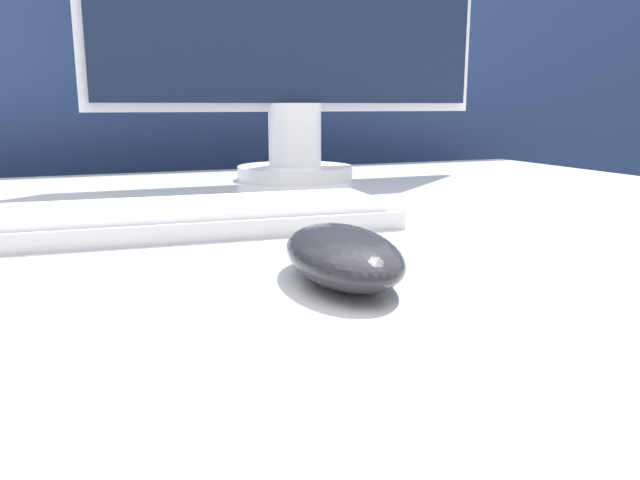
% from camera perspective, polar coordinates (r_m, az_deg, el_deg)
% --- Properties ---
extents(partition_panel, '(5.00, 0.03, 1.13)m').
position_cam_1_polar(partition_panel, '(1.21, -16.60, -2.73)').
color(partition_panel, navy).
rests_on(partition_panel, ground_plane).
extents(computer_mouse_near, '(0.08, 0.13, 0.03)m').
position_cam_1_polar(computer_mouse_near, '(0.38, 2.07, -1.35)').
color(computer_mouse_near, '#232328').
rests_on(computer_mouse_near, desk).
extents(keyboard, '(0.43, 0.14, 0.02)m').
position_cam_1_polar(keyboard, '(0.55, -15.37, 1.82)').
color(keyboard, silver).
rests_on(keyboard, desk).
extents(monitor, '(0.58, 0.17, 0.43)m').
position_cam_1_polar(monitor, '(0.92, -2.46, 20.15)').
color(monitor, white).
rests_on(monitor, desk).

